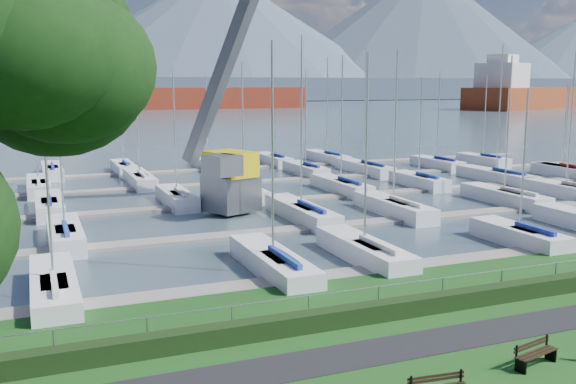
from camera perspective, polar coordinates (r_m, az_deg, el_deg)
path at (r=24.15m, az=13.75°, el=-12.63°), size 160.00×2.00×0.04m
water at (r=281.49m, az=-19.37°, el=7.18°), size 800.00×540.00×0.20m
hedge at (r=26.03m, az=10.41°, el=-10.04°), size 80.00×0.70×0.70m
fence at (r=26.08m, az=9.99°, el=-8.02°), size 80.00×0.04×0.04m
foothill at (r=351.29m, az=-19.99°, el=8.57°), size 900.00×80.00×12.00m
mountains at (r=427.80m, az=-19.70°, el=14.14°), size 1190.00×360.00×115.00m
docks at (r=49.74m, az=-6.04°, el=-1.15°), size 90.00×41.60×0.25m
bench_right at (r=22.82m, az=21.11°, el=-13.26°), size 1.85×0.80×0.85m
crane at (r=47.55m, az=-5.07°, el=5.12°), size 7.68×12.94×22.35m
cargo_ship_mid at (r=242.30m, az=-11.58°, el=8.14°), size 102.57×19.58×21.50m
cargo_ship_east at (r=263.16m, az=20.84°, el=7.87°), size 80.80×46.41×21.50m
sailboat_fleet at (r=51.48m, az=-7.83°, el=5.55°), size 75.90×49.94×13.43m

